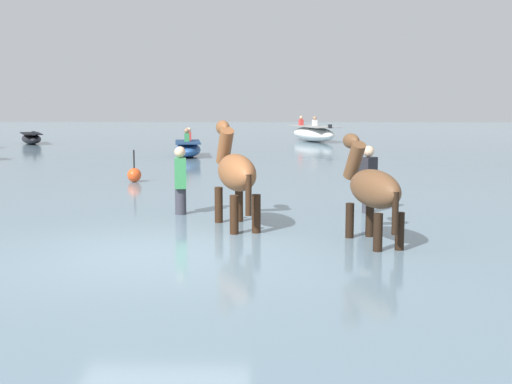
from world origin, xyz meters
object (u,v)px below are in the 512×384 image
(boat_far_offshore, at_px, (313,134))
(person_onlooker_right, at_px, (368,187))
(person_spectator_far, at_px, (180,189))
(horse_trailing_chestnut, at_px, (235,175))
(boat_far_inshore, at_px, (31,138))
(boat_mid_outer, at_px, (188,149))
(horse_lead_bay, at_px, (372,191))
(channel_buoy, at_px, (134,175))

(boat_far_offshore, distance_m, person_onlooker_right, 21.63)
(person_spectator_far, bearing_deg, person_onlooker_right, 4.09)
(horse_trailing_chestnut, height_order, boat_far_inshore, horse_trailing_chestnut)
(boat_mid_outer, bearing_deg, boat_far_offshore, 60.78)
(boat_far_offshore, xyz_separation_m, boat_far_inshore, (-13.44, -2.19, -0.14))
(person_spectator_far, height_order, person_onlooker_right, same)
(person_onlooker_right, bearing_deg, boat_far_inshore, 123.94)
(horse_lead_bay, distance_m, person_spectator_far, 3.90)
(boat_far_offshore, height_order, person_spectator_far, boat_far_offshore)
(boat_far_offshore, relative_size, channel_buoy, 5.19)
(horse_trailing_chestnut, bearing_deg, horse_lead_bay, -30.74)
(horse_lead_bay, height_order, person_spectator_far, horse_lead_bay)
(boat_mid_outer, bearing_deg, horse_lead_bay, -73.35)
(person_spectator_far, bearing_deg, boat_mid_outer, 96.36)
(horse_trailing_chestnut, bearing_deg, boat_far_offshore, 83.29)
(boat_far_offshore, relative_size, person_onlooker_right, 2.58)
(horse_trailing_chestnut, distance_m, person_onlooker_right, 2.77)
(person_spectator_far, xyz_separation_m, person_onlooker_right, (3.40, 0.24, 0.00))
(boat_far_inshore, height_order, person_onlooker_right, person_onlooker_right)
(person_onlooker_right, distance_m, channel_buoy, 6.96)
(horse_trailing_chestnut, bearing_deg, person_onlooker_right, 30.99)
(boat_far_offshore, bearing_deg, person_onlooker_right, -90.96)
(boat_far_inshore, bearing_deg, person_onlooker_right, -56.06)
(horse_trailing_chestnut, height_order, boat_far_offshore, horse_trailing_chestnut)
(boat_mid_outer, height_order, boat_far_offshore, boat_far_offshore)
(horse_lead_bay, bearing_deg, boat_mid_outer, 106.65)
(horse_lead_bay, distance_m, channel_buoy, 8.74)
(horse_lead_bay, xyz_separation_m, boat_far_inshore, (-12.76, 22.05, -0.50))
(person_onlooker_right, xyz_separation_m, channel_buoy, (-5.21, 4.60, -0.28))
(horse_lead_bay, xyz_separation_m, boat_far_offshore, (0.68, 24.24, -0.36))
(boat_far_offshore, height_order, boat_far_inshore, boat_far_offshore)
(boat_far_inshore, relative_size, person_spectator_far, 1.73)
(horse_trailing_chestnut, height_order, person_spectator_far, horse_trailing_chestnut)
(person_spectator_far, relative_size, channel_buoy, 2.01)
(boat_mid_outer, height_order, channel_buoy, boat_mid_outer)
(channel_buoy, bearing_deg, boat_far_inshore, 117.93)
(horse_lead_bay, height_order, boat_mid_outer, horse_lead_bay)
(horse_lead_bay, xyz_separation_m, channel_buoy, (-4.89, 7.22, -0.57))
(boat_far_inshore, distance_m, person_spectator_far, 21.93)
(person_spectator_far, bearing_deg, horse_lead_bay, -37.64)
(horse_lead_bay, xyz_separation_m, horse_trailing_chestnut, (-2.03, 1.21, 0.10))
(person_onlooker_right, bearing_deg, boat_far_offshore, 89.04)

